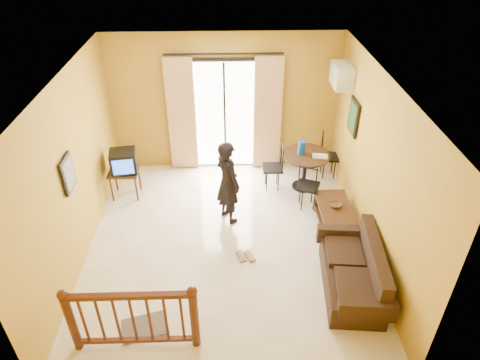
{
  "coord_description": "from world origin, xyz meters",
  "views": [
    {
      "loc": [
        0.05,
        -5.34,
        4.82
      ],
      "look_at": [
        0.23,
        0.2,
        1.12
      ],
      "focal_mm": 32.0,
      "sensor_mm": 36.0,
      "label": 1
    }
  ],
  "objects_px": {
    "coffee_table": "(334,213)",
    "standing_person": "(228,182)",
    "television": "(123,161)",
    "sofa": "(355,273)",
    "dining_table": "(305,161)"
  },
  "relations": [
    {
      "from": "coffee_table",
      "to": "standing_person",
      "type": "distance_m",
      "value": 1.9
    },
    {
      "from": "television",
      "to": "standing_person",
      "type": "height_order",
      "value": "standing_person"
    },
    {
      "from": "television",
      "to": "sofa",
      "type": "bearing_deg",
      "value": -42.4
    },
    {
      "from": "dining_table",
      "to": "coffee_table",
      "type": "bearing_deg",
      "value": -75.18
    },
    {
      "from": "coffee_table",
      "to": "standing_person",
      "type": "height_order",
      "value": "standing_person"
    },
    {
      "from": "coffee_table",
      "to": "sofa",
      "type": "distance_m",
      "value": 1.41
    },
    {
      "from": "coffee_table",
      "to": "dining_table",
      "type": "bearing_deg",
      "value": 104.82
    },
    {
      "from": "coffee_table",
      "to": "sofa",
      "type": "bearing_deg",
      "value": -89.98
    },
    {
      "from": "television",
      "to": "dining_table",
      "type": "relative_size",
      "value": 0.58
    },
    {
      "from": "television",
      "to": "sofa",
      "type": "xyz_separation_m",
      "value": [
        3.72,
        -2.46,
        -0.47
      ]
    },
    {
      "from": "sofa",
      "to": "standing_person",
      "type": "relative_size",
      "value": 1.1
    },
    {
      "from": "sofa",
      "to": "standing_person",
      "type": "xyz_separation_m",
      "value": [
        -1.81,
        1.7,
        0.48
      ]
    },
    {
      "from": "dining_table",
      "to": "television",
      "type": "bearing_deg",
      "value": -177.15
    },
    {
      "from": "television",
      "to": "sofa",
      "type": "height_order",
      "value": "television"
    },
    {
      "from": "coffee_table",
      "to": "sofa",
      "type": "relative_size",
      "value": 0.58
    }
  ]
}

